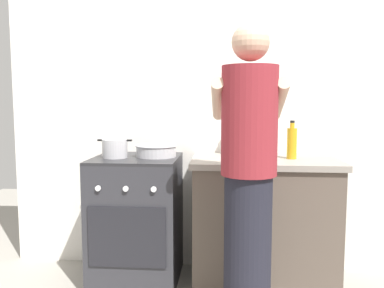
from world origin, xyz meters
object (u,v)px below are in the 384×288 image
Objects in this scene: mixing_bowl at (156,150)px; person at (248,182)px; stove_range at (137,219)px; pot at (115,149)px; oil_bottle at (292,143)px; utensil_crock at (236,142)px.

person reaches higher than mixing_bowl.
pot reaches higher than stove_range.
mixing_bowl is 1.13× the size of oil_bottle.
stove_range is at bearing -179.64° from oil_bottle.
stove_range is 0.52m from mixing_bowl.
pot is at bearing -177.82° from oil_bottle.
utensil_crock is at bearing 159.01° from oil_bottle.
utensil_crock is 0.40m from oil_bottle.
mixing_bowl is (0.28, 0.07, -0.02)m from pot.
pot is at bearing 147.05° from person.
person is (-0.33, -0.63, -0.15)m from oil_bottle.
oil_bottle reaches higher than stove_range.
utensil_crock is at bearing 12.12° from stove_range.
utensil_crock reaches higher than mixing_bowl.
pot is at bearing -164.13° from stove_range.
oil_bottle is (1.22, 0.05, 0.05)m from pot.
pot is 0.81× the size of mixing_bowl.
utensil_crock is at bearing 11.68° from mixing_bowl.
person is (0.76, -0.62, 0.41)m from stove_range.
oil_bottle is 0.15× the size of person.
oil_bottle is (0.94, -0.03, 0.06)m from mixing_bowl.
utensil_crock reaches higher than stove_range.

